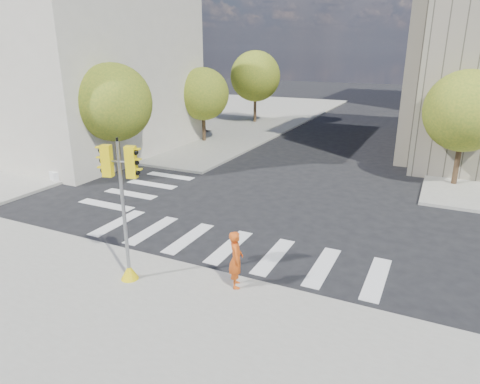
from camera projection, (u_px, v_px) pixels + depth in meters
name	position (u px, v px, depth m)	size (l,w,h in m)	color
ground	(253.00, 228.00, 17.84)	(160.00, 160.00, 0.00)	black
sidewalk_far_left	(185.00, 114.00, 48.22)	(28.00, 40.00, 0.15)	gray
classical_building	(46.00, 58.00, 30.81)	(19.00, 15.00, 12.70)	beige
tree_lw_near	(113.00, 103.00, 24.22)	(4.40, 4.40, 6.41)	#382616
tree_lw_mid	(203.00, 94.00, 32.90)	(4.00, 4.00, 5.77)	#382616
tree_lw_far	(255.00, 76.00, 41.18)	(4.80, 4.80, 6.95)	#382616
tree_re_near	(466.00, 111.00, 22.00)	(4.20, 4.20, 6.16)	#382616
tree_re_mid	(463.00, 87.00, 32.15)	(4.60, 4.60, 6.66)	#382616
tree_re_far	(461.00, 82.00, 42.55)	(4.00, 4.00, 5.88)	#382616
lamp_near	(475.00, 94.00, 25.04)	(0.35, 0.18, 8.11)	black
lamp_far	(469.00, 79.00, 37.00)	(0.35, 0.18, 8.11)	black
traffic_signal	(125.00, 223.00, 13.06)	(1.08, 0.56, 4.58)	yellow
photographer	(236.00, 259.00, 12.97)	(0.67, 0.44, 1.83)	#C44912
planter_wall	(39.00, 166.00, 25.64)	(6.00, 0.40, 0.50)	white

